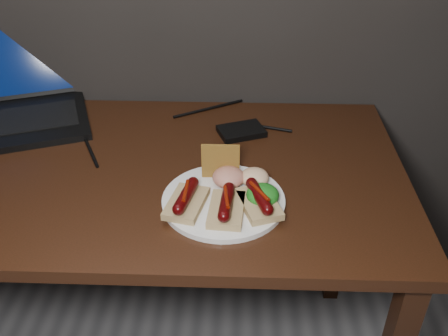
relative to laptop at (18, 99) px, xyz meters
The scene contains 12 objects.
desk 0.42m from the laptop, 38.70° to the right, with size 1.40×0.70×0.75m.
laptop is the anchor object (origin of this frame).
hard_drive 0.63m from the laptop, ahead, with size 0.12×0.08×0.02m, color black.
desk_cables 0.33m from the laptop, 15.41° to the right, with size 0.89×0.40×0.01m.
plate 0.70m from the laptop, 33.16° to the right, with size 0.26×0.26×0.01m, color white.
bread_sausage_left 0.65m from the laptop, 39.10° to the right, with size 0.09×0.13×0.04m.
bread_sausage_center 0.73m from the laptop, 36.04° to the right, with size 0.08×0.12×0.04m.
bread_sausage_right 0.77m from the laptop, 31.81° to the right, with size 0.10×0.13×0.04m.
crispbread 0.65m from the laptop, 27.69° to the right, with size 0.09×0.01×0.09m, color #AC822F.
salad_greens 0.77m from the laptop, 30.42° to the right, with size 0.07×0.07×0.04m, color #125611.
salsa_mound 0.68m from the laptop, 29.13° to the right, with size 0.07×0.07×0.04m, color maroon.
coleslaw_mound 0.73m from the laptop, 26.58° to the right, with size 0.06×0.06×0.04m, color beige.
Camera 1 is at (0.31, 0.40, 1.41)m, focal length 40.00 mm.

